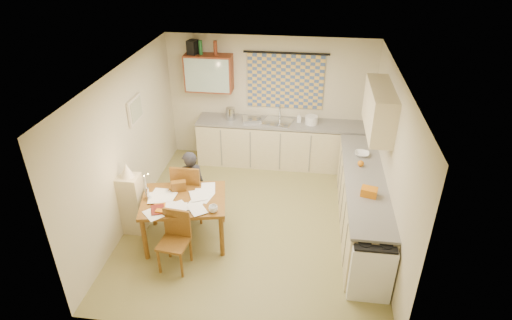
# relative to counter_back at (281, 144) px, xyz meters

# --- Properties ---
(floor) EXTENTS (4.00, 4.50, 0.02)m
(floor) POSITION_rel_counter_back_xyz_m (-0.28, -1.95, -0.46)
(floor) COLOR olive
(floor) RESTS_ON ground
(ceiling) EXTENTS (4.00, 4.50, 0.02)m
(ceiling) POSITION_rel_counter_back_xyz_m (-0.28, -1.95, 2.06)
(ceiling) COLOR white
(ceiling) RESTS_ON floor
(wall_back) EXTENTS (4.00, 0.02, 2.50)m
(wall_back) POSITION_rel_counter_back_xyz_m (-0.28, 0.31, 0.80)
(wall_back) COLOR beige
(wall_back) RESTS_ON floor
(wall_front) EXTENTS (4.00, 0.02, 2.50)m
(wall_front) POSITION_rel_counter_back_xyz_m (-0.28, -4.21, 0.80)
(wall_front) COLOR beige
(wall_front) RESTS_ON floor
(wall_left) EXTENTS (0.02, 4.50, 2.50)m
(wall_left) POSITION_rel_counter_back_xyz_m (-2.29, -1.95, 0.80)
(wall_left) COLOR beige
(wall_left) RESTS_ON floor
(wall_right) EXTENTS (0.02, 4.50, 2.50)m
(wall_right) POSITION_rel_counter_back_xyz_m (1.73, -1.95, 0.80)
(wall_right) COLOR beige
(wall_right) RESTS_ON floor
(window_blind) EXTENTS (1.45, 0.03, 1.05)m
(window_blind) POSITION_rel_counter_back_xyz_m (0.02, 0.27, 1.20)
(window_blind) COLOR #3B5382
(window_blind) RESTS_ON wall_back
(curtain_rod) EXTENTS (1.60, 0.04, 0.04)m
(curtain_rod) POSITION_rel_counter_back_xyz_m (0.02, 0.25, 1.75)
(curtain_rod) COLOR black
(curtain_rod) RESTS_ON wall_back
(wall_cabinet) EXTENTS (0.90, 0.34, 0.70)m
(wall_cabinet) POSITION_rel_counter_back_xyz_m (-1.43, 0.13, 1.35)
(wall_cabinet) COLOR maroon
(wall_cabinet) RESTS_ON wall_back
(wall_cabinet_glass) EXTENTS (0.84, 0.02, 0.64)m
(wall_cabinet_glass) POSITION_rel_counter_back_xyz_m (-1.43, -0.04, 1.35)
(wall_cabinet_glass) COLOR #99B2A5
(wall_cabinet_glass) RESTS_ON wall_back
(upper_cabinet_right) EXTENTS (0.34, 1.30, 0.70)m
(upper_cabinet_right) POSITION_rel_counter_back_xyz_m (1.55, -1.40, 1.40)
(upper_cabinet_right) COLOR tan
(upper_cabinet_right) RESTS_ON wall_right
(framed_print) EXTENTS (0.04, 0.50, 0.40)m
(framed_print) POSITION_rel_counter_back_xyz_m (-2.25, -1.55, 1.25)
(framed_print) COLOR beige
(framed_print) RESTS_ON wall_left
(print_canvas) EXTENTS (0.01, 0.42, 0.32)m
(print_canvas) POSITION_rel_counter_back_xyz_m (-2.22, -1.55, 1.25)
(print_canvas) COLOR beige
(print_canvas) RESTS_ON wall_left
(counter_back) EXTENTS (3.30, 0.62, 0.92)m
(counter_back) POSITION_rel_counter_back_xyz_m (0.00, 0.00, 0.00)
(counter_back) COLOR tan
(counter_back) RESTS_ON floor
(counter_right) EXTENTS (0.62, 2.95, 0.92)m
(counter_right) POSITION_rel_counter_back_xyz_m (1.42, -1.87, -0.00)
(counter_right) COLOR tan
(counter_right) RESTS_ON floor
(stove) EXTENTS (0.55, 0.55, 0.86)m
(stove) POSITION_rel_counter_back_xyz_m (1.42, -3.20, -0.02)
(stove) COLOR white
(stove) RESTS_ON floor
(sink) EXTENTS (0.64, 0.56, 0.10)m
(sink) POSITION_rel_counter_back_xyz_m (-0.08, 0.00, 0.43)
(sink) COLOR silver
(sink) RESTS_ON counter_back
(tap) EXTENTS (0.04, 0.04, 0.28)m
(tap) POSITION_rel_counter_back_xyz_m (-0.05, 0.18, 0.61)
(tap) COLOR silver
(tap) RESTS_ON counter_back
(dish_rack) EXTENTS (0.40, 0.36, 0.06)m
(dish_rack) POSITION_rel_counter_back_xyz_m (-0.59, 0.00, 0.50)
(dish_rack) COLOR silver
(dish_rack) RESTS_ON counter_back
(kettle) EXTENTS (0.20, 0.20, 0.24)m
(kettle) POSITION_rel_counter_back_xyz_m (-1.01, -0.00, 0.59)
(kettle) COLOR silver
(kettle) RESTS_ON counter_back
(mixing_bowl) EXTENTS (0.30, 0.30, 0.16)m
(mixing_bowl) POSITION_rel_counter_back_xyz_m (0.56, 0.00, 0.55)
(mixing_bowl) COLOR white
(mixing_bowl) RESTS_ON counter_back
(soap_bottle) EXTENTS (0.09, 0.09, 0.18)m
(soap_bottle) POSITION_rel_counter_back_xyz_m (0.33, 0.05, 0.56)
(soap_bottle) COLOR white
(soap_bottle) RESTS_ON counter_back
(bowl) EXTENTS (0.31, 0.31, 0.06)m
(bowl) POSITION_rel_counter_back_xyz_m (1.42, -1.16, 0.50)
(bowl) COLOR white
(bowl) RESTS_ON counter_right
(orange_bag) EXTENTS (0.25, 0.21, 0.12)m
(orange_bag) POSITION_rel_counter_back_xyz_m (1.42, -2.35, 0.53)
(orange_bag) COLOR orange
(orange_bag) RESTS_ON counter_right
(fruit_orange) EXTENTS (0.10, 0.10, 0.10)m
(fruit_orange) POSITION_rel_counter_back_xyz_m (1.37, -1.52, 0.52)
(fruit_orange) COLOR orange
(fruit_orange) RESTS_ON counter_right
(speaker) EXTENTS (0.20, 0.23, 0.26)m
(speaker) POSITION_rel_counter_back_xyz_m (-1.71, 0.13, 1.83)
(speaker) COLOR black
(speaker) RESTS_ON wall_cabinet
(bottle_green) EXTENTS (0.09, 0.09, 0.26)m
(bottle_green) POSITION_rel_counter_back_xyz_m (-1.56, 0.13, 1.83)
(bottle_green) COLOR #195926
(bottle_green) RESTS_ON wall_cabinet
(bottle_brown) EXTENTS (0.08, 0.08, 0.26)m
(bottle_brown) POSITION_rel_counter_back_xyz_m (-1.28, 0.13, 1.83)
(bottle_brown) COLOR maroon
(bottle_brown) RESTS_ON wall_cabinet
(dining_table) EXTENTS (1.38, 1.15, 0.75)m
(dining_table) POSITION_rel_counter_back_xyz_m (-1.25, -2.54, -0.07)
(dining_table) COLOR brown
(dining_table) RESTS_ON floor
(chair_far) EXTENTS (0.48, 0.48, 1.04)m
(chair_far) POSITION_rel_counter_back_xyz_m (-1.32, -1.96, -0.13)
(chair_far) COLOR brown
(chair_far) RESTS_ON floor
(chair_near) EXTENTS (0.44, 0.44, 0.87)m
(chair_near) POSITION_rel_counter_back_xyz_m (-1.24, -3.14, -0.18)
(chair_near) COLOR brown
(chair_near) RESTS_ON floor
(person) EXTENTS (0.70, 0.68, 1.24)m
(person) POSITION_rel_counter_back_xyz_m (-1.29, -2.00, 0.17)
(person) COLOR black
(person) RESTS_ON floor
(shelf_stand) EXTENTS (0.32, 0.30, 1.00)m
(shelf_stand) POSITION_rel_counter_back_xyz_m (-2.12, -2.43, 0.05)
(shelf_stand) COLOR tan
(shelf_stand) RESTS_ON floor
(lampshade) EXTENTS (0.20, 0.20, 0.22)m
(lampshade) POSITION_rel_counter_back_xyz_m (-2.12, -2.43, 0.65)
(lampshade) COLOR beige
(lampshade) RESTS_ON shelf_stand
(letter_rack) EXTENTS (0.24, 0.17, 0.16)m
(letter_rack) POSITION_rel_counter_back_xyz_m (-1.37, -2.34, 0.38)
(letter_rack) COLOR brown
(letter_rack) RESTS_ON dining_table
(mug) EXTENTS (0.18, 0.18, 0.10)m
(mug) POSITION_rel_counter_back_xyz_m (-0.74, -2.80, 0.35)
(mug) COLOR white
(mug) RESTS_ON dining_table
(magazine) EXTENTS (0.35, 0.37, 0.02)m
(magazine) POSITION_rel_counter_back_xyz_m (-1.61, -2.91, 0.31)
(magazine) COLOR maroon
(magazine) RESTS_ON dining_table
(book) EXTENTS (0.26, 0.29, 0.02)m
(book) POSITION_rel_counter_back_xyz_m (-1.63, -2.73, 0.31)
(book) COLOR orange
(book) RESTS_ON dining_table
(orange_box) EXTENTS (0.13, 0.09, 0.04)m
(orange_box) POSITION_rel_counter_back_xyz_m (-1.48, -2.92, 0.32)
(orange_box) COLOR orange
(orange_box) RESTS_ON dining_table
(eyeglasses) EXTENTS (0.14, 0.07, 0.02)m
(eyeglasses) POSITION_rel_counter_back_xyz_m (-1.05, -2.84, 0.31)
(eyeglasses) COLOR black
(eyeglasses) RESTS_ON dining_table
(candle_holder) EXTENTS (0.08, 0.08, 0.18)m
(candle_holder) POSITION_rel_counter_back_xyz_m (-1.77, -2.60, 0.39)
(candle_holder) COLOR silver
(candle_holder) RESTS_ON dining_table
(candle) EXTENTS (0.03, 0.03, 0.22)m
(candle) POSITION_rel_counter_back_xyz_m (-1.77, -2.62, 0.59)
(candle) COLOR white
(candle) RESTS_ON dining_table
(candle_flame) EXTENTS (0.02, 0.02, 0.02)m
(candle_flame) POSITION_rel_counter_back_xyz_m (-1.72, -2.58, 0.71)
(candle_flame) COLOR #FFCC66
(candle_flame) RESTS_ON dining_table
(papers) EXTENTS (0.99, 1.11, 0.02)m
(papers) POSITION_rel_counter_back_xyz_m (-1.28, -2.61, 0.31)
(papers) COLOR white
(papers) RESTS_ON dining_table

